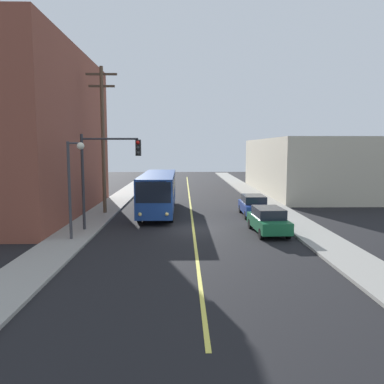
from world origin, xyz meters
TOP-DOWN VIEW (x-y plane):
  - ground_plane at (0.00, 0.00)m, footprint 120.00×120.00m
  - sidewalk_left at (-7.25, 10.00)m, footprint 2.50×90.00m
  - sidewalk_right at (7.25, 10.00)m, footprint 2.50×90.00m
  - lane_stripe_center at (0.00, 15.00)m, footprint 0.16×60.00m
  - building_left_brick at (-13.49, 6.05)m, footprint 10.00×19.11m
  - building_right_warehouse at (14.50, 20.20)m, footprint 12.00×22.24m
  - city_bus at (-2.68, 6.76)m, footprint 2.63×12.17m
  - parked_car_green at (4.62, -1.17)m, footprint 1.96×4.46m
  - parked_car_blue at (4.84, 5.01)m, footprint 1.85×4.41m
  - utility_pole_near at (-6.93, 5.92)m, footprint 2.40×0.28m
  - traffic_signal_left_corner at (-5.41, -0.38)m, footprint 3.75×0.48m
  - street_lamp_left at (-6.83, -2.89)m, footprint 0.98×0.40m

SIDE VIEW (x-z plane):
  - ground_plane at x=0.00m, z-range 0.00..0.00m
  - lane_stripe_center at x=0.00m, z-range 0.00..0.01m
  - sidewalk_left at x=-7.25m, z-range 0.00..0.15m
  - sidewalk_right at x=7.25m, z-range 0.00..0.15m
  - parked_car_green at x=4.62m, z-range 0.03..1.65m
  - parked_car_blue at x=4.84m, z-range 0.03..1.65m
  - city_bus at x=-2.68m, z-range 0.22..3.42m
  - building_right_warehouse at x=14.50m, z-range 0.00..6.32m
  - street_lamp_left at x=-6.83m, z-range 0.99..6.49m
  - traffic_signal_left_corner at x=-5.41m, z-range 1.30..7.30m
  - utility_pole_near at x=-6.93m, z-range 0.67..12.05m
  - building_left_brick at x=-13.49m, z-range 0.00..12.79m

